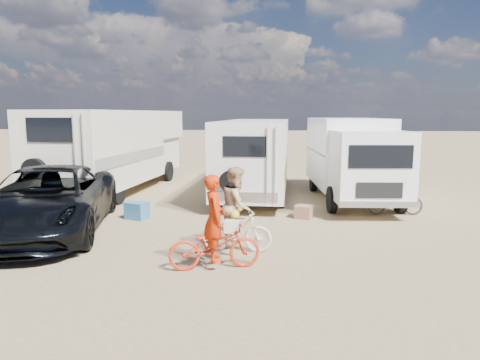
# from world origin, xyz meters

# --- Properties ---
(ground) EXTENTS (140.00, 140.00, 0.00)m
(ground) POSITION_xyz_m (0.00, 0.00, 0.00)
(ground) COLOR #9D845E
(ground) RESTS_ON ground
(rv_main) EXTENTS (2.33, 7.61, 2.77)m
(rv_main) POSITION_xyz_m (0.19, 7.42, 1.38)
(rv_main) COLOR silver
(rv_main) RESTS_ON ground
(rv_left) EXTENTS (3.10, 8.76, 3.13)m
(rv_left) POSITION_xyz_m (-5.34, 7.68, 1.57)
(rv_left) COLOR beige
(rv_left) RESTS_ON ground
(box_truck) EXTENTS (2.91, 6.42, 2.85)m
(box_truck) POSITION_xyz_m (3.61, 6.55, 1.42)
(box_truck) COLOR white
(box_truck) RESTS_ON ground
(dark_suv) EXTENTS (4.25, 6.53, 1.67)m
(dark_suv) POSITION_xyz_m (-4.68, 1.54, 0.84)
(dark_suv) COLOR black
(dark_suv) RESTS_ON ground
(bike_man) EXTENTS (1.90, 1.12, 0.94)m
(bike_man) POSITION_xyz_m (0.01, -0.58, 0.47)
(bike_man) COLOR red
(bike_man) RESTS_ON ground
(bike_woman) EXTENTS (1.55, 0.44, 0.93)m
(bike_woman) POSITION_xyz_m (0.31, 0.51, 0.47)
(bike_woman) COLOR beige
(bike_woman) RESTS_ON ground
(rider_man) EXTENTS (0.57, 0.71, 1.69)m
(rider_man) POSITION_xyz_m (0.01, -0.58, 0.85)
(rider_man) COLOR red
(rider_man) RESTS_ON ground
(rider_woman) EXTENTS (0.65, 0.84, 1.72)m
(rider_woman) POSITION_xyz_m (0.31, 0.51, 0.86)
(rider_woman) COLOR tan
(rider_woman) RESTS_ON ground
(bike_parked) EXTENTS (1.68, 0.70, 0.86)m
(bike_parked) POSITION_xyz_m (4.62, 4.53, 0.43)
(bike_parked) COLOR #292C2A
(bike_parked) RESTS_ON ground
(cooler) EXTENTS (0.73, 0.63, 0.49)m
(cooler) POSITION_xyz_m (-2.91, 3.16, 0.25)
(cooler) COLOR #2F6291
(cooler) RESTS_ON ground
(crate) EXTENTS (0.57, 0.57, 0.37)m
(crate) POSITION_xyz_m (1.88, 3.82, 0.18)
(crate) COLOR #8C6148
(crate) RESTS_ON ground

